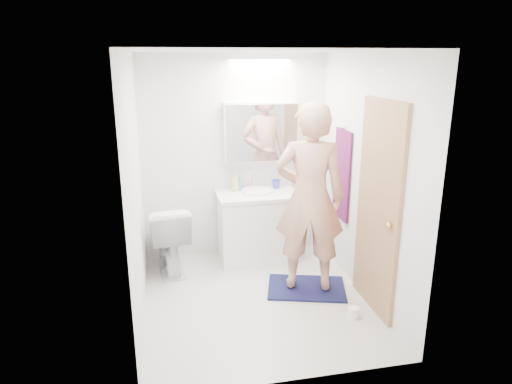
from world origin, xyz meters
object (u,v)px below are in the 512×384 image
object	(u,v)px
soap_bottle_a	(235,181)
soap_bottle_b	(239,183)
toothbrush_cup	(276,184)
vanity_cabinet	(258,228)
person	(310,198)
toilet_paper_roll	(353,313)
medicine_cabinet	(261,132)
toilet	(169,237)

from	to	relation	value
soap_bottle_a	soap_bottle_b	xyz separation A→B (m)	(0.05, 0.03, -0.03)
soap_bottle_a	toothbrush_cup	size ratio (longest dim) A/B	2.15
vanity_cabinet	person	size ratio (longest dim) A/B	0.47
vanity_cabinet	soap_bottle_a	distance (m)	0.62
person	soap_bottle_b	bearing A→B (deg)	-47.40
soap_bottle_a	toilet_paper_roll	size ratio (longest dim) A/B	2.17
soap_bottle_b	soap_bottle_a	bearing A→B (deg)	-150.74
soap_bottle_b	toilet_paper_roll	world-z (taller)	soap_bottle_b
vanity_cabinet	toothbrush_cup	world-z (taller)	toothbrush_cup
person	soap_bottle_b	world-z (taller)	person
vanity_cabinet	toilet_paper_roll	bearing A→B (deg)	-67.93
vanity_cabinet	medicine_cabinet	distance (m)	1.13
soap_bottle_a	soap_bottle_b	distance (m)	0.07
toilet_paper_roll	toilet	bearing A→B (deg)	140.29
soap_bottle_b	toilet_paper_roll	size ratio (longest dim) A/B	1.58
medicine_cabinet	toilet	bearing A→B (deg)	-164.00
toilet	toothbrush_cup	bearing A→B (deg)	-173.74
vanity_cabinet	toilet	world-z (taller)	toilet
vanity_cabinet	soap_bottle_b	world-z (taller)	soap_bottle_b
medicine_cabinet	toilet	xyz separation A→B (m)	(-1.13, -0.33, -1.10)
toothbrush_cup	medicine_cabinet	bearing A→B (deg)	164.56
soap_bottle_a	toothbrush_cup	xyz separation A→B (m)	(0.51, 0.01, -0.07)
toothbrush_cup	soap_bottle_a	bearing A→B (deg)	-178.87
toothbrush_cup	soap_bottle_b	bearing A→B (deg)	177.47
person	toilet_paper_roll	size ratio (longest dim) A/B	17.39
medicine_cabinet	person	bearing A→B (deg)	-76.57
medicine_cabinet	toilet	distance (m)	1.62
vanity_cabinet	toothbrush_cup	bearing A→B (deg)	31.27
soap_bottle_a	toilet_paper_roll	distance (m)	2.05
vanity_cabinet	toilet_paper_roll	distance (m)	1.64
vanity_cabinet	person	bearing A→B (deg)	-68.69
vanity_cabinet	toilet	distance (m)	1.06
toilet	toothbrush_cup	world-z (taller)	toothbrush_cup
medicine_cabinet	person	world-z (taller)	person
person	medicine_cabinet	bearing A→B (deg)	-60.65
toilet	toilet_paper_roll	distance (m)	2.18
soap_bottle_a	toilet	bearing A→B (deg)	-161.86
person	toothbrush_cup	distance (m)	1.05
toilet	toothbrush_cup	xyz separation A→B (m)	(1.31, 0.28, 0.48)
toothbrush_cup	vanity_cabinet	bearing A→B (deg)	-148.73
soap_bottle_a	soap_bottle_b	world-z (taller)	soap_bottle_a
toilet	medicine_cabinet	bearing A→B (deg)	-169.56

